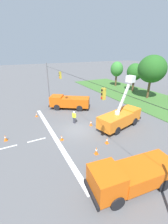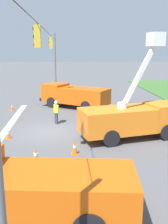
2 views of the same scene
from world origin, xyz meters
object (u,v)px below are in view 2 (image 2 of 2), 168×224
utility_truck_bucket_lift (132,117)px  traffic_cone_mid_right (80,124)px  traffic_cone_near_bucket (8,134)px  utility_truck_support_near (26,186)px  traffic_cone_lane_edge_a (75,148)px  traffic_cone_lane_edge_b (12,107)px  traffic_cone_far_left (36,155)px  road_worker (56,111)px  utility_truck_support_far (74,95)px

utility_truck_bucket_lift → traffic_cone_mid_right: size_ratio=9.19×
utility_truck_bucket_lift → traffic_cone_near_bucket: utility_truck_bucket_lift is taller
utility_truck_support_near → traffic_cone_lane_edge_a: (-5.33, 1.74, -0.78)m
utility_truck_support_near → traffic_cone_mid_right: size_ratio=9.26×
traffic_cone_lane_edge_a → traffic_cone_lane_edge_b: traffic_cone_lane_edge_a is taller
traffic_cone_lane_edge_b → traffic_cone_far_left: (11.64, 3.43, 0.09)m
traffic_cone_mid_right → traffic_cone_near_bucket: bearing=-71.5°
traffic_cone_lane_edge_b → traffic_cone_far_left: bearing=16.4°
road_worker → traffic_cone_near_bucket: (3.18, -2.91, -0.71)m
utility_truck_bucket_lift → traffic_cone_mid_right: utility_truck_bucket_lift is taller
utility_truck_support_far → traffic_cone_mid_right: utility_truck_support_far is taller
traffic_cone_near_bucket → traffic_cone_lane_edge_a: 4.98m
utility_truck_support_near → traffic_cone_near_bucket: (-8.16, -2.35, -0.85)m
road_worker → traffic_cone_lane_edge_b: (-4.63, -4.19, -0.69)m
traffic_cone_mid_right → traffic_cone_lane_edge_b: 8.59m
utility_truck_support_near → traffic_cone_near_bucket: 8.54m
utility_truck_support_far → traffic_cone_near_bucket: utility_truck_support_far is taller
utility_truck_support_near → traffic_cone_mid_right: 9.99m
utility_truck_support_near → traffic_cone_lane_edge_a: 5.66m
utility_truck_bucket_lift → traffic_cone_near_bucket: bearing=-93.1°
utility_truck_support_far → traffic_cone_lane_edge_b: size_ratio=10.58×
utility_truck_bucket_lift → traffic_cone_lane_edge_a: 4.51m
utility_truck_support_far → utility_truck_bucket_lift: bearing=20.1°
utility_truck_support_far → traffic_cone_lane_edge_b: bearing=-81.0°
utility_truck_bucket_lift → road_worker: (-3.60, -4.87, -0.37)m
utility_truck_support_far → traffic_cone_mid_right: size_ratio=9.09×
utility_truck_support_far → road_worker: (5.53, -1.52, -0.22)m
utility_truck_bucket_lift → traffic_cone_lane_edge_b: bearing=-132.3°
utility_truck_support_near → road_worker: (-11.34, 0.56, -0.15)m
utility_truck_bucket_lift → utility_truck_support_near: utility_truck_bucket_lift is taller
traffic_cone_mid_right → traffic_cone_lane_edge_a: (4.37, -0.51, -0.00)m
utility_truck_bucket_lift → utility_truck_support_near: (7.73, -5.43, -0.22)m
traffic_cone_far_left → traffic_cone_mid_right: bearing=155.4°
road_worker → traffic_cone_near_bucket: 4.37m
utility_truck_support_far → traffic_cone_lane_edge_b: 5.85m
traffic_cone_near_bucket → traffic_cone_lane_edge_b: traffic_cone_lane_edge_b is taller
utility_truck_support_far → traffic_cone_mid_right: 7.21m
utility_truck_support_far → traffic_cone_far_left: 12.77m
utility_truck_support_near → traffic_cone_far_left: (-4.33, -0.20, -0.74)m
utility_truck_support_near → traffic_cone_near_bucket: utility_truck_support_near is taller
utility_truck_support_near → traffic_cone_far_left: size_ratio=8.59×
traffic_cone_near_bucket → traffic_cone_lane_edge_a: traffic_cone_lane_edge_a is taller
utility_truck_bucket_lift → road_worker: bearing=-126.5°
traffic_cone_mid_right → traffic_cone_far_left: size_ratio=0.93×
road_worker → traffic_cone_mid_right: size_ratio=2.36×
traffic_cone_near_bucket → traffic_cone_lane_edge_b: size_ratio=0.95×
road_worker → utility_truck_support_far: bearing=164.7°
utility_truck_support_far → traffic_cone_far_left: size_ratio=8.43×
traffic_cone_far_left → utility_truck_support_far: bearing=169.7°
road_worker → utility_truck_support_near: bearing=-2.8°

